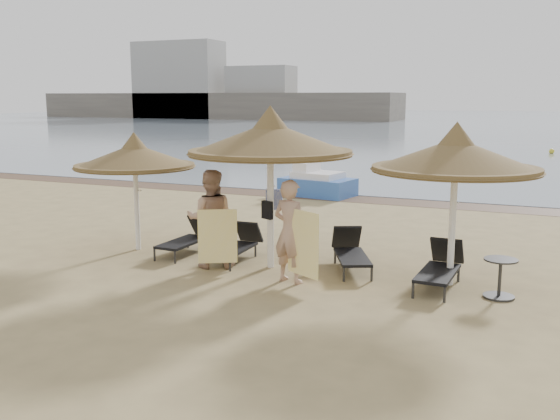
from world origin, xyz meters
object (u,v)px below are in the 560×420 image
(palapa_left, at_px, (135,156))
(pedal_boat, at_px, (317,183))
(person_right, at_px, (290,223))
(lounger_near_left, at_px, (238,244))
(palapa_center, at_px, (270,139))
(palapa_right, at_px, (456,156))
(person_left, at_px, (210,211))
(lounger_near_right, at_px, (350,251))
(lounger_far_right, at_px, (441,266))
(side_table, at_px, (500,279))
(lounger_far_left, at_px, (189,237))

(palapa_left, distance_m, pedal_boat, 9.22)
(person_right, bearing_deg, lounger_near_left, -20.13)
(palapa_center, relative_size, palapa_right, 1.09)
(pedal_boat, bearing_deg, person_left, -72.63)
(palapa_right, relative_size, pedal_boat, 1.12)
(lounger_near_left, bearing_deg, palapa_left, -179.35)
(pedal_boat, bearing_deg, palapa_left, -86.41)
(lounger_near_right, xyz_separation_m, person_right, (-0.75, -1.38, 0.78))
(palapa_center, height_order, person_right, palapa_center)
(palapa_right, bearing_deg, lounger_far_right, -141.32)
(side_table, xyz_separation_m, person_left, (-5.55, -0.23, 0.83))
(palapa_right, bearing_deg, side_table, -26.37)
(palapa_left, height_order, person_left, palapa_left)
(lounger_far_left, height_order, lounger_near_right, lounger_near_right)
(side_table, relative_size, person_left, 0.30)
(lounger_far_left, relative_size, side_table, 2.51)
(person_right, bearing_deg, side_table, -157.78)
(lounger_near_left, xyz_separation_m, pedal_boat, (-1.46, 8.90, 0.09))
(palapa_right, bearing_deg, lounger_far_left, 178.43)
(lounger_far_right, relative_size, pedal_boat, 0.67)
(lounger_far_left, bearing_deg, palapa_left, -169.13)
(lounger_far_right, height_order, pedal_boat, pedal_boat)
(person_right, bearing_deg, pedal_boat, -59.45)
(side_table, relative_size, pedal_boat, 0.26)
(palapa_right, height_order, pedal_boat, palapa_right)
(palapa_center, bearing_deg, lounger_near_left, 162.29)
(palapa_right, xyz_separation_m, person_left, (-4.65, -0.68, -1.22))
(person_left, distance_m, person_right, 1.92)
(person_left, bearing_deg, side_table, 158.99)
(lounger_far_left, xyz_separation_m, person_right, (2.93, -1.18, 0.78))
(palapa_left, relative_size, palapa_center, 0.82)
(person_right, xyz_separation_m, pedal_boat, (-3.11, 9.99, -0.70))
(pedal_boat, bearing_deg, palapa_right, -46.63)
(lounger_far_right, relative_size, person_left, 0.78)
(lounger_near_right, bearing_deg, palapa_right, -35.58)
(side_table, bearing_deg, lounger_far_left, 174.79)
(palapa_left, xyz_separation_m, person_right, (4.14, -0.98, -0.99))
(palapa_left, distance_m, lounger_near_right, 5.22)
(person_left, height_order, person_right, person_left)
(person_right, bearing_deg, person_left, 2.76)
(palapa_right, height_order, lounger_near_left, palapa_right)
(palapa_right, distance_m, pedal_boat, 10.90)
(person_right, bearing_deg, palapa_left, -0.06)
(lounger_far_left, bearing_deg, lounger_far_right, -1.47)
(person_left, bearing_deg, palapa_right, 164.88)
(pedal_boat, bearing_deg, person_right, -62.59)
(lounger_far_left, bearing_deg, palapa_center, -8.47)
(palapa_left, height_order, lounger_far_right, palapa_left)
(palapa_right, xyz_separation_m, lounger_near_left, (-4.42, 0.06, -2.05))
(lounger_near_left, bearing_deg, person_right, -35.20)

